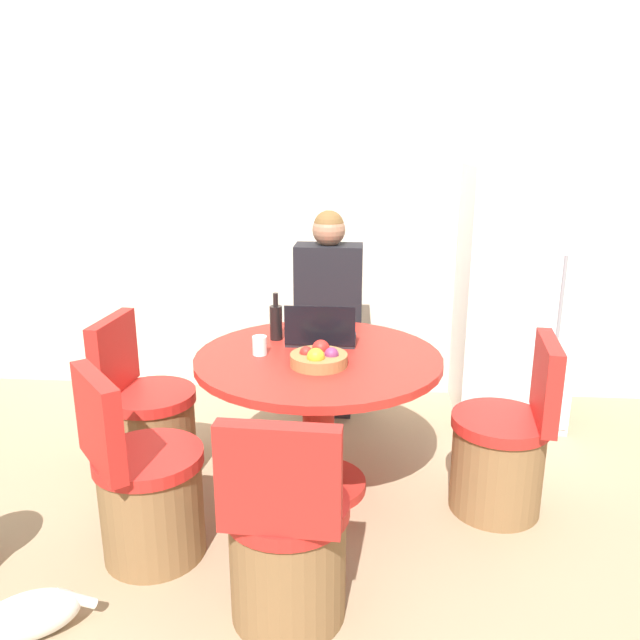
{
  "coord_description": "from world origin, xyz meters",
  "views": [
    {
      "loc": [
        0.28,
        -2.62,
        1.76
      ],
      "look_at": [
        0.04,
        0.33,
        0.89
      ],
      "focal_mm": 35.0,
      "sensor_mm": 36.0,
      "label": 1
    }
  ],
  "objects_px": {
    "chair_right_side": "(502,454)",
    "bottle": "(276,321)",
    "person_seated": "(329,310)",
    "laptop": "(321,335)",
    "chair_left_side": "(150,426)",
    "chair_near_camera": "(288,549)",
    "fruit_bowl": "(319,358)",
    "refrigerator": "(514,296)",
    "dining_table": "(318,390)",
    "cat": "(27,616)",
    "chair_near_left_corner": "(147,495)"
  },
  "relations": [
    {
      "from": "person_seated",
      "to": "laptop",
      "type": "bearing_deg",
      "value": 90.24
    },
    {
      "from": "chair_near_left_corner",
      "to": "cat",
      "type": "distance_m",
      "value": 0.61
    },
    {
      "from": "chair_right_side",
      "to": "laptop",
      "type": "distance_m",
      "value": 1.06
    },
    {
      "from": "person_seated",
      "to": "fruit_bowl",
      "type": "height_order",
      "value": "person_seated"
    },
    {
      "from": "chair_near_camera",
      "to": "person_seated",
      "type": "distance_m",
      "value": 1.78
    },
    {
      "from": "dining_table",
      "to": "chair_left_side",
      "type": "height_order",
      "value": "chair_left_side"
    },
    {
      "from": "chair_near_left_corner",
      "to": "laptop",
      "type": "relative_size",
      "value": 2.48
    },
    {
      "from": "refrigerator",
      "to": "chair_right_side",
      "type": "bearing_deg",
      "value": -102.5
    },
    {
      "from": "refrigerator",
      "to": "cat",
      "type": "xyz_separation_m",
      "value": [
        -2.11,
        -2.09,
        -0.71
      ]
    },
    {
      "from": "refrigerator",
      "to": "person_seated",
      "type": "distance_m",
      "value": 1.16
    },
    {
      "from": "laptop",
      "to": "cat",
      "type": "bearing_deg",
      "value": 52.62
    },
    {
      "from": "chair_near_camera",
      "to": "laptop",
      "type": "relative_size",
      "value": 2.48
    },
    {
      "from": "chair_right_side",
      "to": "chair_near_left_corner",
      "type": "xyz_separation_m",
      "value": [
        -1.58,
        -0.48,
        0.0
      ]
    },
    {
      "from": "chair_right_side",
      "to": "bottle",
      "type": "relative_size",
      "value": 3.51
    },
    {
      "from": "chair_right_side",
      "to": "chair_near_camera",
      "type": "distance_m",
      "value": 1.23
    },
    {
      "from": "fruit_bowl",
      "to": "bottle",
      "type": "height_order",
      "value": "bottle"
    },
    {
      "from": "person_seated",
      "to": "chair_left_side",
      "type": "bearing_deg",
      "value": 40.6
    },
    {
      "from": "chair_near_camera",
      "to": "person_seated",
      "type": "xyz_separation_m",
      "value": [
        0.03,
        1.73,
        0.44
      ]
    },
    {
      "from": "dining_table",
      "to": "bottle",
      "type": "height_order",
      "value": "bottle"
    },
    {
      "from": "chair_near_camera",
      "to": "chair_near_left_corner",
      "type": "bearing_deg",
      "value": -23.52
    },
    {
      "from": "person_seated",
      "to": "bottle",
      "type": "xyz_separation_m",
      "value": [
        -0.24,
        -0.6,
        0.1
      ]
    },
    {
      "from": "chair_near_left_corner",
      "to": "refrigerator",
      "type": "bearing_deg",
      "value": -89.44
    },
    {
      "from": "chair_near_camera",
      "to": "fruit_bowl",
      "type": "height_order",
      "value": "chair_near_camera"
    },
    {
      "from": "refrigerator",
      "to": "chair_right_side",
      "type": "xyz_separation_m",
      "value": [
        -0.25,
        -1.11,
        -0.51
      ]
    },
    {
      "from": "chair_left_side",
      "to": "refrigerator",
      "type": "bearing_deg",
      "value": -61.25
    },
    {
      "from": "dining_table",
      "to": "chair_right_side",
      "type": "distance_m",
      "value": 0.94
    },
    {
      "from": "chair_left_side",
      "to": "fruit_bowl",
      "type": "xyz_separation_m",
      "value": [
        0.91,
        -0.2,
        0.48
      ]
    },
    {
      "from": "chair_near_camera",
      "to": "chair_right_side",
      "type": "bearing_deg",
      "value": -137.03
    },
    {
      "from": "dining_table",
      "to": "laptop",
      "type": "bearing_deg",
      "value": 90.46
    },
    {
      "from": "person_seated",
      "to": "laptop",
      "type": "height_order",
      "value": "person_seated"
    },
    {
      "from": "chair_left_side",
      "to": "cat",
      "type": "height_order",
      "value": "chair_left_side"
    },
    {
      "from": "chair_left_side",
      "to": "person_seated",
      "type": "distance_m",
      "value": 1.26
    },
    {
      "from": "chair_left_side",
      "to": "cat",
      "type": "distance_m",
      "value": 1.17
    },
    {
      "from": "refrigerator",
      "to": "chair_right_side",
      "type": "relative_size",
      "value": 1.83
    },
    {
      "from": "refrigerator",
      "to": "laptop",
      "type": "bearing_deg",
      "value": -144.12
    },
    {
      "from": "chair_left_side",
      "to": "chair_near_camera",
      "type": "xyz_separation_m",
      "value": [
        0.86,
        -0.96,
        0.0
      ]
    },
    {
      "from": "chair_near_camera",
      "to": "bottle",
      "type": "relative_size",
      "value": 3.51
    },
    {
      "from": "chair_right_side",
      "to": "chair_near_camera",
      "type": "height_order",
      "value": "same"
    },
    {
      "from": "refrigerator",
      "to": "chair_near_camera",
      "type": "distance_m",
      "value": 2.3
    },
    {
      "from": "dining_table",
      "to": "chair_right_side",
      "type": "height_order",
      "value": "chair_right_side"
    },
    {
      "from": "chair_near_left_corner",
      "to": "chair_left_side",
      "type": "relative_size",
      "value": 1.0
    },
    {
      "from": "refrigerator",
      "to": "cat",
      "type": "distance_m",
      "value": 3.06
    },
    {
      "from": "cat",
      "to": "bottle",
      "type": "bearing_deg",
      "value": -148.28
    },
    {
      "from": "bottle",
      "to": "cat",
      "type": "distance_m",
      "value": 1.68
    },
    {
      "from": "chair_left_side",
      "to": "person_seated",
      "type": "xyz_separation_m",
      "value": [
        0.9,
        0.77,
        0.44
      ]
    },
    {
      "from": "chair_near_left_corner",
      "to": "cat",
      "type": "bearing_deg",
      "value": 109.86
    },
    {
      "from": "bottle",
      "to": "cat",
      "type": "height_order",
      "value": "bottle"
    },
    {
      "from": "chair_right_side",
      "to": "bottle",
      "type": "xyz_separation_m",
      "value": [
        -1.14,
        0.33,
        0.54
      ]
    },
    {
      "from": "person_seated",
      "to": "chair_right_side",
      "type": "bearing_deg",
      "value": 134.06
    },
    {
      "from": "cat",
      "to": "fruit_bowl",
      "type": "bearing_deg",
      "value": -165.38
    }
  ]
}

